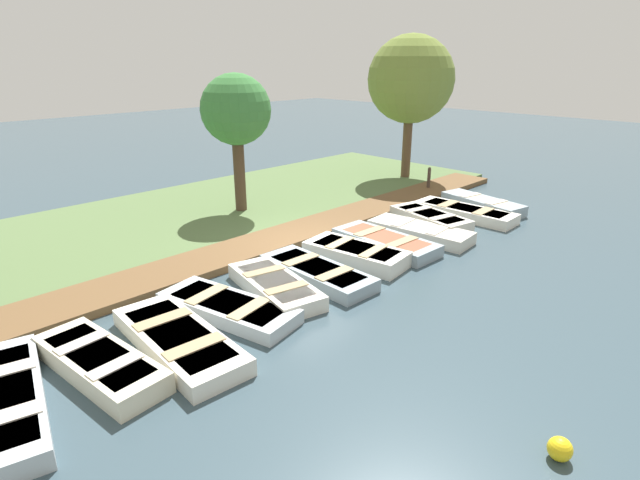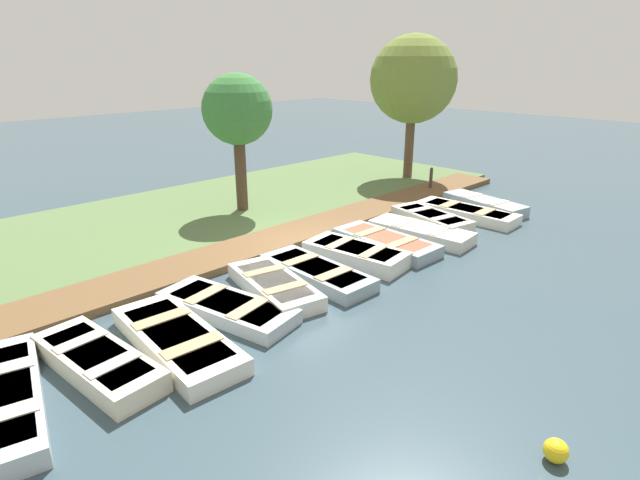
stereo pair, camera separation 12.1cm
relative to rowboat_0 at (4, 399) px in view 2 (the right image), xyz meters
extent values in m
plane|color=#384C56|center=(-1.68, 8.14, -0.19)|extent=(80.00, 80.00, 0.00)
cube|color=#567042|center=(-6.68, 8.14, -0.12)|extent=(8.00, 24.00, 0.14)
cube|color=brown|center=(-2.78, 8.14, -0.09)|extent=(1.60, 22.32, 0.20)
cube|color=#B2BCC1|center=(0.00, 0.00, -0.01)|extent=(3.59, 1.79, 0.35)
cube|color=#994C33|center=(0.00, 0.00, 0.15)|extent=(2.93, 1.42, 0.03)
cube|color=beige|center=(0.64, -0.15, 0.18)|extent=(0.55, 1.00, 0.03)
cube|color=beige|center=(-0.64, 0.15, 0.18)|extent=(0.55, 1.00, 0.03)
cube|color=beige|center=(0.02, 1.44, 0.01)|extent=(3.05, 1.30, 0.39)
cube|color=teal|center=(0.02, 1.44, 0.19)|extent=(2.50, 1.03, 0.03)
cube|color=beige|center=(0.58, 1.50, 0.21)|extent=(0.39, 0.94, 0.03)
cube|color=beige|center=(-0.54, 1.38, 0.21)|extent=(0.39, 0.94, 0.03)
cube|color=silver|center=(0.28, 2.82, -0.02)|extent=(3.48, 1.44, 0.34)
cube|color=#6B7F51|center=(0.28, 2.82, 0.14)|extent=(2.85, 1.13, 0.03)
cube|color=tan|center=(0.93, 2.78, 0.17)|extent=(0.41, 1.14, 0.03)
cube|color=tan|center=(-0.37, 2.86, 0.17)|extent=(0.41, 1.14, 0.03)
cube|color=#B2BCC1|center=(-0.17, 4.26, -0.03)|extent=(3.35, 1.80, 0.30)
cube|color=beige|center=(-0.17, 4.26, 0.10)|extent=(2.74, 1.43, 0.02)
cube|color=tan|center=(0.42, 4.39, 0.13)|extent=(0.54, 1.10, 0.03)
cube|color=tan|center=(-0.76, 4.13, 0.13)|extent=(0.54, 1.10, 0.03)
cube|color=silver|center=(-0.22, 5.62, -0.01)|extent=(3.03, 1.70, 0.35)
cube|color=#994C33|center=(-0.22, 5.62, 0.16)|extent=(2.48, 1.35, 0.03)
cube|color=tan|center=(0.31, 5.51, 0.18)|extent=(0.50, 1.07, 0.03)
cube|color=tan|center=(-0.75, 5.74, 0.18)|extent=(0.50, 1.07, 0.03)
cube|color=#8C9EA8|center=(-0.12, 6.90, -0.02)|extent=(3.21, 1.22, 0.33)
cube|color=#4C709E|center=(-0.12, 6.90, 0.13)|extent=(2.63, 0.96, 0.03)
cube|color=tan|center=(0.48, 6.88, 0.15)|extent=(0.34, 1.06, 0.03)
cube|color=tan|center=(-0.72, 6.91, 0.15)|extent=(0.34, 1.06, 0.03)
cube|color=silver|center=(-0.17, 8.42, 0.02)|extent=(2.93, 1.56, 0.42)
cube|color=#4C709E|center=(-0.17, 8.42, 0.22)|extent=(2.39, 1.24, 0.03)
cube|color=tan|center=(0.36, 8.50, 0.25)|extent=(0.43, 1.11, 0.03)
cube|color=tan|center=(-0.69, 8.35, 0.25)|extent=(0.43, 1.11, 0.03)
cube|color=#8C9EA8|center=(-0.24, 9.80, -0.01)|extent=(3.19, 1.32, 0.35)
cube|color=#994C33|center=(-0.24, 9.80, 0.15)|extent=(2.61, 1.03, 0.03)
cube|color=tan|center=(0.36, 9.78, 0.17)|extent=(0.35, 1.14, 0.03)
cube|color=tan|center=(-0.84, 9.81, 0.17)|extent=(0.35, 1.14, 0.03)
cube|color=beige|center=(-0.04, 11.24, 0.00)|extent=(3.24, 1.39, 0.36)
cube|color=#4C709E|center=(-0.04, 11.24, 0.16)|extent=(2.65, 1.10, 0.03)
cube|color=beige|center=(0.56, 11.30, 0.19)|extent=(0.41, 1.05, 0.03)
cube|color=beige|center=(-0.64, 11.19, 0.19)|extent=(0.41, 1.05, 0.03)
cube|color=beige|center=(-0.49, 12.48, 0.02)|extent=(2.94, 1.65, 0.41)
cube|color=#994C33|center=(-0.49, 12.48, 0.21)|extent=(2.40, 1.31, 0.03)
cube|color=beige|center=(0.03, 12.37, 0.24)|extent=(0.48, 1.04, 0.03)
cube|color=beige|center=(-1.00, 12.59, 0.24)|extent=(0.48, 1.04, 0.03)
cube|color=silver|center=(-0.11, 14.05, -0.01)|extent=(3.47, 1.19, 0.35)
cube|color=#994C33|center=(-0.11, 14.05, 0.15)|extent=(2.85, 0.93, 0.03)
cube|color=tan|center=(0.54, 14.07, 0.18)|extent=(0.37, 1.01, 0.03)
cube|color=tan|center=(-0.77, 14.03, 0.18)|extent=(0.37, 1.01, 0.03)
cube|color=#8C9EA8|center=(-0.15, 15.35, 0.02)|extent=(3.19, 1.56, 0.40)
cube|color=beige|center=(-0.15, 15.35, 0.20)|extent=(2.61, 1.24, 0.03)
cube|color=beige|center=(0.42, 15.24, 0.23)|extent=(0.47, 0.96, 0.03)
cube|color=beige|center=(-0.72, 15.46, 0.23)|extent=(0.47, 0.96, 0.03)
cylinder|color=#47382D|center=(-2.93, 16.09, 0.29)|extent=(0.13, 0.13, 0.94)
sphere|color=#47382D|center=(-2.93, 16.09, 0.78)|extent=(0.12, 0.12, 0.12)
sphere|color=yellow|center=(6.45, 5.05, -0.02)|extent=(0.34, 0.34, 0.34)
cylinder|color=#4C3828|center=(-5.94, 8.91, 1.28)|extent=(0.39, 0.39, 2.93)
sphere|color=#3D7F3D|center=(-5.94, 8.91, 3.39)|extent=(2.33, 2.33, 2.33)
cylinder|color=brown|center=(-4.94, 17.28, 1.47)|extent=(0.39, 0.39, 3.31)
sphere|color=olive|center=(-4.94, 17.28, 4.13)|extent=(3.66, 3.66, 3.66)
camera|label=1|loc=(7.94, -1.08, 5.01)|focal=28.00mm
camera|label=2|loc=(8.03, -1.00, 5.01)|focal=28.00mm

